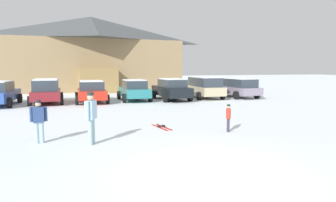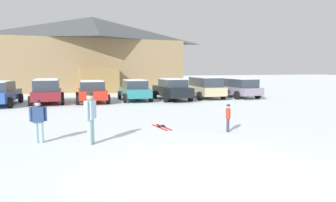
# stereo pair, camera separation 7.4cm
# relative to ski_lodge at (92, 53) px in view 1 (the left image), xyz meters

# --- Properties ---
(ground) EXTENTS (160.00, 160.00, 0.00)m
(ground) POSITION_rel_ski_lodge_xyz_m (0.98, -28.59, -4.06)
(ground) COLOR white
(ski_lodge) EXTENTS (19.31, 11.60, 8.01)m
(ski_lodge) POSITION_rel_ski_lodge_xyz_m (0.00, 0.00, 0.00)
(ski_lodge) COLOR #947A54
(ski_lodge) RESTS_ON ground
(parked_maroon_van) EXTENTS (2.25, 4.36, 1.66)m
(parked_maroon_van) POSITION_rel_ski_lodge_xyz_m (-3.83, -12.91, -3.17)
(parked_maroon_van) COLOR maroon
(parked_maroon_van) RESTS_ON ground
(parked_red_sedan) EXTENTS (2.21, 4.25, 1.53)m
(parked_red_sedan) POSITION_rel_ski_lodge_xyz_m (-0.88, -13.26, -3.28)
(parked_red_sedan) COLOR red
(parked_red_sedan) RESTS_ON ground
(parked_teal_hatchback) EXTENTS (2.09, 4.01, 1.55)m
(parked_teal_hatchback) POSITION_rel_ski_lodge_xyz_m (2.19, -13.04, -3.27)
(parked_teal_hatchback) COLOR teal
(parked_teal_hatchback) RESTS_ON ground
(parked_black_sedan) EXTENTS (2.21, 4.53, 1.62)m
(parked_black_sedan) POSITION_rel_ski_lodge_xyz_m (4.94, -13.49, -3.24)
(parked_black_sedan) COLOR black
(parked_black_sedan) RESTS_ON ground
(parked_beige_suv) EXTENTS (2.30, 4.68, 1.70)m
(parked_beige_suv) POSITION_rel_ski_lodge_xyz_m (7.89, -12.92, -3.15)
(parked_beige_suv) COLOR tan
(parked_beige_suv) RESTS_ON ground
(parked_grey_wagon) EXTENTS (2.23, 4.73, 1.58)m
(parked_grey_wagon) POSITION_rel_ski_lodge_xyz_m (10.70, -13.17, -3.20)
(parked_grey_wagon) COLOR gray
(parked_grey_wagon) RESTS_ON ground
(skier_child_in_red_jacket) EXTENTS (0.24, 0.36, 1.05)m
(skier_child_in_red_jacket) POSITION_rel_ski_lodge_xyz_m (3.47, -24.82, -3.47)
(skier_child_in_red_jacket) COLOR #3C324B
(skier_child_in_red_jacket) RESTS_ON ground
(skier_adult_in_blue_parka) EXTENTS (0.39, 0.57, 1.67)m
(skier_adult_in_blue_parka) POSITION_rel_ski_lodge_xyz_m (-1.58, -25.20, -3.12)
(skier_adult_in_blue_parka) COLOR #98BBC3
(skier_adult_in_blue_parka) RESTS_ON ground
(skier_teen_in_navy_coat) EXTENTS (0.52, 0.22, 1.41)m
(skier_teen_in_navy_coat) POSITION_rel_ski_lodge_xyz_m (-3.17, -24.54, -3.27)
(skier_teen_in_navy_coat) COLOR #98B4C8
(skier_teen_in_navy_coat) RESTS_ON ground
(pair_of_skis) EXTENTS (0.52, 1.43, 0.08)m
(pair_of_skis) POSITION_rel_ski_lodge_xyz_m (1.29, -23.28, -4.04)
(pair_of_skis) COLOR red
(pair_of_skis) RESTS_ON ground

